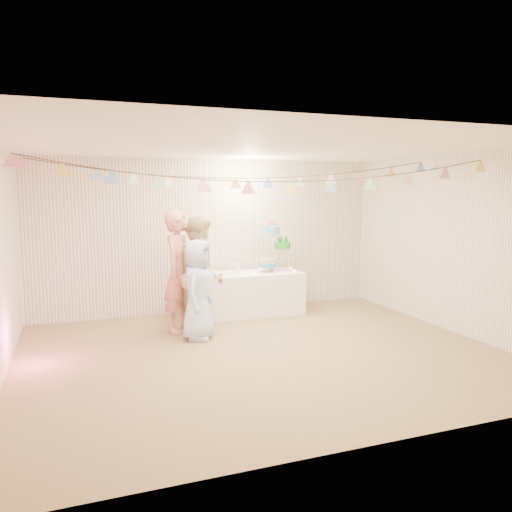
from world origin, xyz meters
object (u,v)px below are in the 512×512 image
object	(u,v)px
person_adult_b	(200,274)
person_child	(198,290)
table	(245,294)
person_adult_a	(180,271)
cake_stand	(275,246)

from	to	relation	value
person_adult_b	person_child	xyz separation A→B (m)	(-0.13, -0.37, -0.15)
table	person_child	xyz separation A→B (m)	(-1.07, -1.10, 0.35)
person_adult_a	person_child	bearing A→B (deg)	-125.97
table	cake_stand	size ratio (longest dim) A/B	2.40
cake_stand	person_adult_a	bearing A→B (deg)	-159.73
person_adult_a	person_child	xyz separation A→B (m)	(0.15, -0.49, -0.19)
cake_stand	person_adult_a	world-z (taller)	person_adult_a
person_adult_b	cake_stand	bearing A→B (deg)	-52.24
person_adult_b	person_child	distance (m)	0.42
cake_stand	person_adult_a	size ratio (longest dim) A/B	0.44
table	cake_stand	distance (m)	0.96
table	person_adult_b	size ratio (longest dim) A/B	1.11
cake_stand	person_adult_b	bearing A→B (deg)	-152.42
table	person_adult_a	distance (m)	1.47
cake_stand	person_child	xyz separation A→B (m)	(-1.62, -1.15, -0.44)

